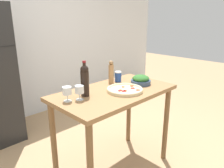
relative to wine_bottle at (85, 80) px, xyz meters
name	(u,v)px	position (x,y,z in m)	size (l,w,h in m)	color
ground_plane	(114,168)	(0.30, -0.08, -1.08)	(14.00, 14.00, 0.00)	tan
wall_back	(23,38)	(0.30, 1.93, 0.22)	(6.40, 0.08, 2.60)	silver
prep_counter	(114,103)	(0.30, -0.08, -0.29)	(1.23, 0.68, 0.92)	olive
wine_bottle	(85,80)	(0.00, 0.00, 0.00)	(0.08, 0.08, 0.33)	black
wine_glass_near	(79,90)	(-0.10, -0.05, -0.06)	(0.08, 0.08, 0.13)	silver
wine_glass_far	(67,91)	(-0.20, 0.00, -0.06)	(0.08, 0.08, 0.13)	silver
pepper_mill	(111,73)	(0.44, 0.11, -0.03)	(0.06, 0.06, 0.26)	#AD7F51
salad_bowl	(141,80)	(0.65, -0.14, -0.11)	(0.21, 0.21, 0.10)	#384C6B
homemade_pizza	(125,90)	(0.36, -0.17, -0.14)	(0.36, 0.36, 0.04)	beige
salt_canister	(118,77)	(0.55, 0.11, -0.10)	(0.07, 0.07, 0.12)	#284CA3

